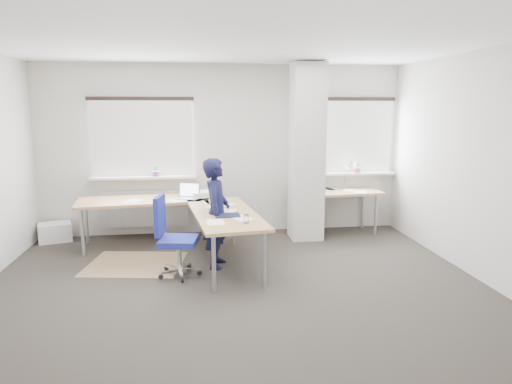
{
  "coord_description": "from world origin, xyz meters",
  "views": [
    {
      "loc": [
        -0.42,
        -5.12,
        2.11
      ],
      "look_at": [
        0.35,
        0.9,
        0.97
      ],
      "focal_mm": 32.0,
      "sensor_mm": 36.0,
      "label": 1
    }
  ],
  "objects": [
    {
      "name": "ground",
      "position": [
        0.0,
        0.0,
        0.0
      ],
      "size": [
        6.0,
        6.0,
        0.0
      ],
      "primitive_type": "plane",
      "color": "#2B2722",
      "rests_on": "ground"
    },
    {
      "name": "room_shell",
      "position": [
        0.18,
        0.45,
        1.75
      ],
      "size": [
        6.04,
        5.04,
        2.82
      ],
      "color": "#B9B6A9",
      "rests_on": "ground"
    },
    {
      "name": "floor_mat",
      "position": [
        -1.3,
        0.98,
        0.0
      ],
      "size": [
        1.4,
        1.24,
        0.01
      ],
      "primitive_type": "cube",
      "rotation": [
        0.0,
        0.0,
        -0.16
      ],
      "color": "olive",
      "rests_on": "ground"
    },
    {
      "name": "white_crate",
      "position": [
        -2.7,
        2.25,
        0.15
      ],
      "size": [
        0.57,
        0.47,
        0.29
      ],
      "primitive_type": "cube",
      "rotation": [
        0.0,
        0.0,
        0.29
      ],
      "color": "white",
      "rests_on": "ground"
    },
    {
      "name": "desk_main",
      "position": [
        -0.61,
        1.34,
        0.69
      ],
      "size": [
        2.71,
        2.63,
        0.96
      ],
      "rotation": [
        0.0,
        0.0,
        0.13
      ],
      "color": "#9E6944",
      "rests_on": "ground"
    },
    {
      "name": "desk_side",
      "position": [
        1.88,
        2.16,
        0.69
      ],
      "size": [
        1.45,
        0.81,
        1.22
      ],
      "rotation": [
        0.0,
        0.0,
        0.08
      ],
      "color": "#9E6944",
      "rests_on": "ground"
    },
    {
      "name": "task_chair",
      "position": [
        -0.72,
        0.48,
        0.29
      ],
      "size": [
        0.57,
        0.56,
        1.03
      ],
      "rotation": [
        0.0,
        0.0,
        -0.16
      ],
      "color": "navy",
      "rests_on": "ground"
    },
    {
      "name": "person",
      "position": [
        -0.19,
        0.77,
        0.73
      ],
      "size": [
        0.44,
        0.59,
        1.46
      ],
      "primitive_type": "imported",
      "rotation": [
        0.0,
        0.0,
        1.39
      ],
      "color": "black",
      "rests_on": "ground"
    }
  ]
}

